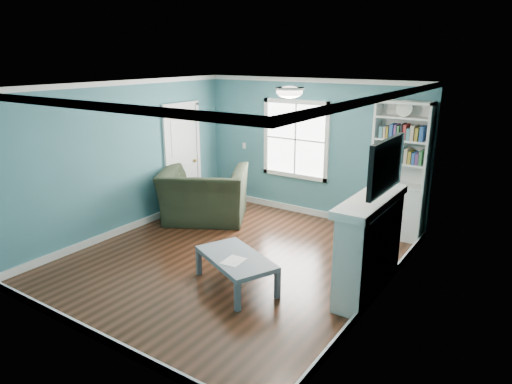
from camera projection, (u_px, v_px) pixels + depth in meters
The scene contains 13 objects.
floor at pixel (232, 259), 6.98m from camera, with size 5.00×5.00×0.00m, color black.
room_walls at pixel (230, 158), 6.52m from camera, with size 5.00×5.00×5.00m.
trim at pixel (230, 181), 6.62m from camera, with size 4.50×5.00×2.60m.
window at pixel (296, 139), 8.70m from camera, with size 1.40×0.06×1.50m.
bookshelf at pixel (398, 184), 7.61m from camera, with size 0.90×0.35×2.31m.
fireplace at pixel (370, 247), 5.85m from camera, with size 0.44×1.58×1.30m.
tv at pixel (386, 165), 5.47m from camera, with size 0.06×1.10×0.65m, color black.
door at pixel (183, 157), 8.97m from camera, with size 0.12×0.98×2.17m.
ceiling_fixture at pixel (290, 91), 5.85m from camera, with size 0.38×0.38×0.15m.
light_switch at pixel (244, 146), 9.41m from camera, with size 0.08×0.01×0.12m, color white.
recliner at pixel (204, 186), 8.45m from camera, with size 1.53×0.99×1.33m, color black.
coffee_table at pixel (236, 260), 6.07m from camera, with size 1.35×1.09×0.43m.
paper_sheet at pixel (234, 261), 5.92m from camera, with size 0.24×0.31×0.00m, color white.
Camera 1 is at (3.86, -5.11, 3.00)m, focal length 32.00 mm.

